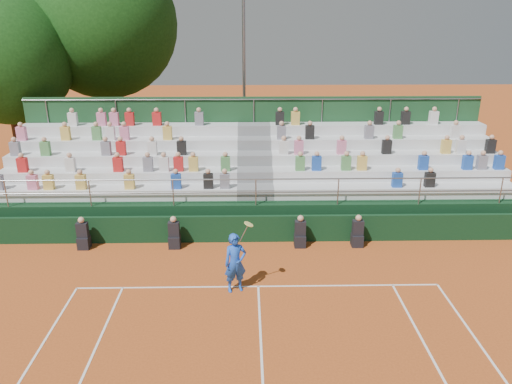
{
  "coord_description": "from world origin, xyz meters",
  "views": [
    {
      "loc": [
        -0.33,
        -13.28,
        7.84
      ],
      "look_at": [
        0.0,
        3.5,
        1.8
      ],
      "focal_mm": 35.0,
      "sensor_mm": 36.0,
      "label": 1
    }
  ],
  "objects_px": {
    "tree_west": "(6,59)",
    "tree_east": "(103,24)",
    "floodlight_mast": "(244,69)",
    "tennis_player": "(235,263)"
  },
  "relations": [
    {
      "from": "tree_west",
      "to": "floodlight_mast",
      "type": "height_order",
      "value": "floodlight_mast"
    },
    {
      "from": "tree_east",
      "to": "floodlight_mast",
      "type": "height_order",
      "value": "tree_east"
    },
    {
      "from": "tree_west",
      "to": "floodlight_mast",
      "type": "bearing_deg",
      "value": 7.2
    },
    {
      "from": "tree_west",
      "to": "floodlight_mast",
      "type": "xyz_separation_m",
      "value": [
        11.18,
        1.41,
        -0.65
      ]
    },
    {
      "from": "floodlight_mast",
      "to": "tree_west",
      "type": "bearing_deg",
      "value": -172.8
    },
    {
      "from": "tennis_player",
      "to": "tree_east",
      "type": "height_order",
      "value": "tree_east"
    },
    {
      "from": "tennis_player",
      "to": "tree_west",
      "type": "distance_m",
      "value": 16.44
    },
    {
      "from": "tree_west",
      "to": "tree_east",
      "type": "relative_size",
      "value": 0.8
    },
    {
      "from": "floodlight_mast",
      "to": "tree_east",
      "type": "bearing_deg",
      "value": 167.5
    },
    {
      "from": "tennis_player",
      "to": "tree_west",
      "type": "relative_size",
      "value": 0.25
    }
  ]
}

